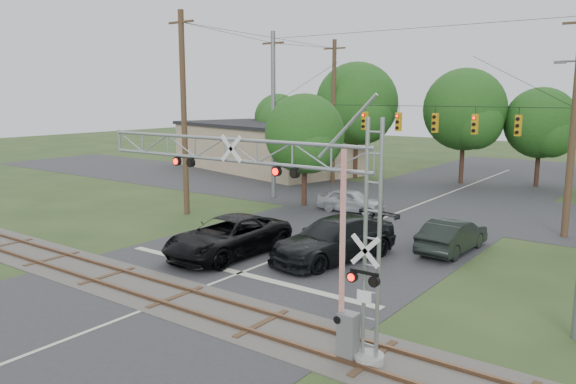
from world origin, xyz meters
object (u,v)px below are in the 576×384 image
Objects in this scene: traffic_signal_span at (412,121)px; car_dark at (334,239)px; sedan_silver at (351,200)px; commercial_building at (265,146)px; crossing_gantry at (275,201)px; pickup_black at (228,237)px.

traffic_signal_span is 11.60m from car_dark.
car_dark is at bearing -159.29° from sedan_silver.
sedan_silver is 21.19m from commercial_building.
crossing_gantry reaches higher than pickup_black.
sedan_silver is (-7.41, 17.26, -3.47)m from crossing_gantry.
sedan_silver is (-0.40, 11.73, -0.17)m from pickup_black.
car_dark is at bearing -30.98° from commercial_building.
crossing_gantry is 38.61m from commercial_building.
traffic_signal_span reaches higher than car_dark.
pickup_black is 29.94m from commercial_building.
commercial_building reaches higher than sedan_silver.
pickup_black is at bearing 176.54° from sedan_silver.
sedan_silver is (-4.61, 9.40, -0.21)m from car_dark.
commercial_building is (-21.56, 22.04, 1.33)m from car_dark.
sedan_silver is (-3.44, -1.10, -5.01)m from traffic_signal_span.
crossing_gantry reaches higher than sedan_silver.
crossing_gantry is at bearing -56.80° from car_dark.
commercial_building is at bearing 147.95° from car_dark.
traffic_signal_span is 4.56× the size of sedan_silver.
sedan_silver is at bearing -22.05° from commercial_building.
traffic_signal_span reaches higher than sedan_silver.
commercial_building is (-17.34, 24.37, 1.37)m from pickup_black.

